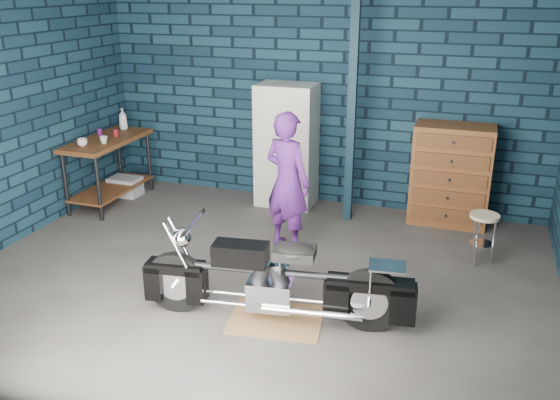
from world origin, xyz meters
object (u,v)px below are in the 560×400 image
Objects in this scene: tool_chest at (451,175)px; shop_stool at (482,239)px; storage_bin at (125,186)px; locker at (287,146)px; person at (287,181)px; workbench at (110,171)px; motorcycle at (276,275)px.

tool_chest reaches higher than shop_stool.
locker is at bearing 10.90° from storage_bin.
person is at bearing -172.46° from shop_stool.
person is at bearing -12.52° from workbench.
storage_bin is 4.48m from tool_chest.
shop_stool is (4.88, -0.33, -0.17)m from workbench.
storage_bin is 0.75× the size of shop_stool.
locker is at bearing 98.39° from motorcycle.
motorcycle is at bearing -34.23° from workbench.
locker is 2.16m from tool_chest.
person is at bearing -71.51° from locker.
workbench is 2.85m from person.
shop_stool reaches higher than storage_bin.
motorcycle is 3.67× the size of shop_stool.
locker is (2.28, 0.44, 0.69)m from storage_bin.
tool_chest is 1.21m from shop_stool.
storage_bin is at bearing 133.99° from motorcycle.
locker is (2.30, 0.74, 0.37)m from workbench.
workbench is at bearing 8.56° from person.
motorcycle is 3.03m from locker.
tool_chest is at bearing -120.28° from person.
motorcycle reaches higher than shop_stool.
motorcycle is 1.65× the size of tool_chest.
storage_bin is at bearing 86.21° from workbench.
motorcycle is at bearing -114.17° from tool_chest.
person is 3.74× the size of storage_bin.
person reaches higher than storage_bin.
locker reaches higher than tool_chest.
tool_chest is (4.43, 0.44, 0.50)m from storage_bin.
storage_bin is (0.02, 0.30, -0.32)m from workbench.
storage_bin is 4.90m from shop_stool.
storage_bin is 0.26× the size of locker.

